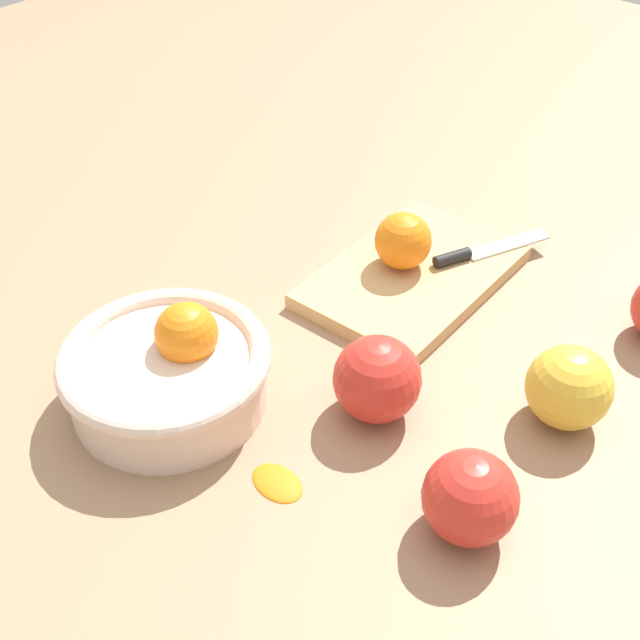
{
  "coord_description": "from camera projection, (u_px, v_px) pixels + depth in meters",
  "views": [
    {
      "loc": [
        -0.49,
        -0.35,
        0.56
      ],
      "look_at": [
        -0.02,
        0.05,
        0.04
      ],
      "focal_mm": 45.47,
      "sensor_mm": 36.0,
      "label": 1
    }
  ],
  "objects": [
    {
      "name": "apple_front_left_2",
      "position": [
        470.0,
        498.0,
        0.64
      ],
      "size": [
        0.08,
        0.08,
        0.08
      ],
      "primitive_type": "sphere",
      "color": "red",
      "rests_on": "ground_plane"
    },
    {
      "name": "citrus_peel",
      "position": [
        277.0,
        480.0,
        0.7
      ],
      "size": [
        0.04,
        0.05,
        0.01
      ],
      "primitive_type": "ellipsoid",
      "rotation": [
        0.0,
        0.0,
        1.48
      ],
      "color": "orange",
      "rests_on": "ground_plane"
    },
    {
      "name": "cutting_board",
      "position": [
        412.0,
        276.0,
        0.92
      ],
      "size": [
        0.25,
        0.17,
        0.02
      ],
      "primitive_type": "cube",
      "rotation": [
        0.0,
        0.0,
        0.02
      ],
      "color": "tan",
      "rests_on": "ground_plane"
    },
    {
      "name": "ground_plane",
      "position": [
        367.0,
        361.0,
        0.82
      ],
      "size": [
        2.4,
        2.4,
        0.0
      ],
      "primitive_type": "plane",
      "color": "#997556"
    },
    {
      "name": "apple_front_right_2",
      "position": [
        569.0,
        387.0,
        0.74
      ],
      "size": [
        0.08,
        0.08,
        0.08
      ],
      "primitive_type": "sphere",
      "color": "gold",
      "rests_on": "ground_plane"
    },
    {
      "name": "bowl",
      "position": [
        168.0,
        370.0,
        0.76
      ],
      "size": [
        0.2,
        0.2,
        0.1
      ],
      "color": "beige",
      "rests_on": "ground_plane"
    },
    {
      "name": "apple_front_left",
      "position": [
        377.0,
        379.0,
        0.75
      ],
      "size": [
        0.08,
        0.08,
        0.08
      ],
      "primitive_type": "sphere",
      "color": "red",
      "rests_on": "ground_plane"
    },
    {
      "name": "orange_on_board",
      "position": [
        403.0,
        241.0,
        0.9
      ],
      "size": [
        0.06,
        0.06,
        0.06
      ],
      "primitive_type": "sphere",
      "color": "orange",
      "rests_on": "cutting_board"
    },
    {
      "name": "knife",
      "position": [
        476.0,
        252.0,
        0.93
      ],
      "size": [
        0.15,
        0.08,
        0.01
      ],
      "color": "silver",
      "rests_on": "cutting_board"
    }
  ]
}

